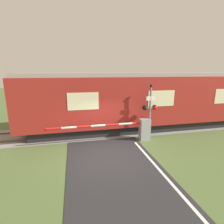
{
  "coord_description": "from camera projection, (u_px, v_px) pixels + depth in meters",
  "views": [
    {
      "loc": [
        -1.59,
        -7.96,
        4.08
      ],
      "look_at": [
        0.61,
        1.92,
        1.69
      ],
      "focal_mm": 28.0,
      "sensor_mm": 36.0,
      "label": 1
    }
  ],
  "objects": [
    {
      "name": "ground_plane",
      "position": [
        108.0,
        153.0,
        8.83
      ],
      "size": [
        80.0,
        80.0,
        0.0
      ],
      "primitive_type": "plane",
      "color": "#4C6033"
    },
    {
      "name": "track_bed",
      "position": [
        99.0,
        131.0,
        12.06
      ],
      "size": [
        36.0,
        3.2,
        0.13
      ],
      "color": "gray",
      "rests_on": "ground_plane"
    },
    {
      "name": "train",
      "position": [
        151.0,
        100.0,
        12.41
      ],
      "size": [
        17.64,
        2.92,
        3.95
      ],
      "color": "black",
      "rests_on": "ground_plane"
    },
    {
      "name": "crossing_barrier",
      "position": [
        137.0,
        129.0,
        10.35
      ],
      "size": [
        6.0,
        0.44,
        1.29
      ],
      "color": "gray",
      "rests_on": "ground_plane"
    },
    {
      "name": "signal_post",
      "position": [
        150.0,
        109.0,
        10.36
      ],
      "size": [
        0.92,
        0.26,
        3.33
      ],
      "color": "gray",
      "rests_on": "ground_plane"
    }
  ]
}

